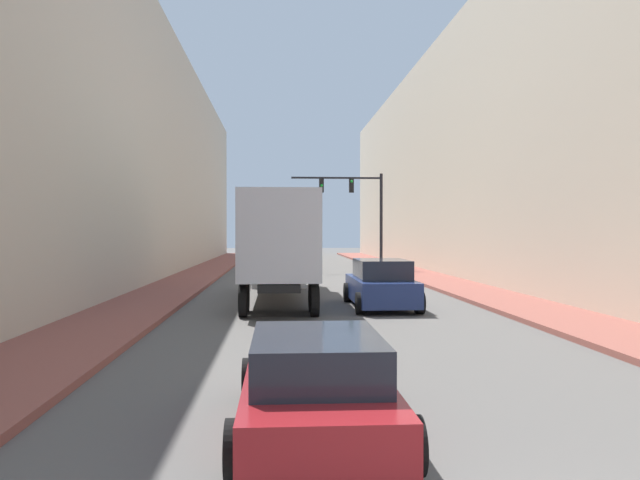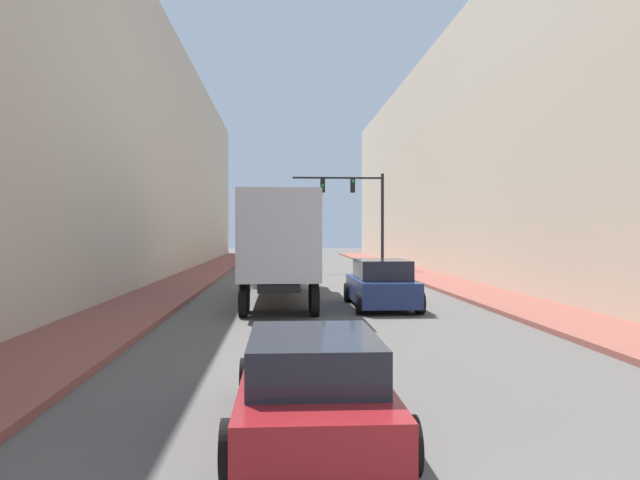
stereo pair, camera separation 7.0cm
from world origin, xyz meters
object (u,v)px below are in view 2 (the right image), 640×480
at_px(semi_truck, 279,241).
at_px(sedan_car, 313,384).
at_px(suv_car, 381,285).
at_px(traffic_signal_gantry, 362,204).

bearing_deg(semi_truck, sedan_car, -88.35).
bearing_deg(suv_car, sedan_car, -102.94).
distance_m(suv_car, traffic_signal_gantry, 19.94).
relative_size(semi_truck, sedan_car, 2.91).
height_order(sedan_car, traffic_signal_gantry, traffic_signal_gantry).
relative_size(sedan_car, suv_car, 0.91).
bearing_deg(sedan_car, traffic_signal_gantry, 81.50).
bearing_deg(sedan_car, suv_car, 77.06).
relative_size(sedan_car, traffic_signal_gantry, 0.69).
xyz_separation_m(semi_truck, suv_car, (3.49, -3.12, -1.45)).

